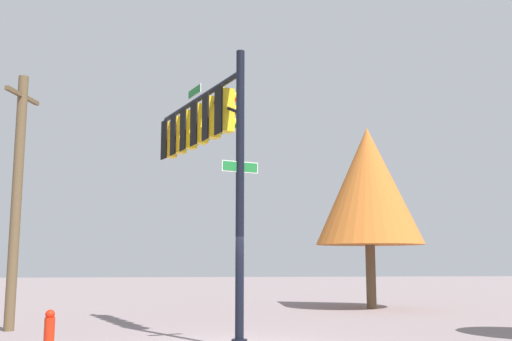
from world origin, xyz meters
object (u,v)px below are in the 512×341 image
object	(u,v)px
fire_hydrant	(49,328)
tree_mid	(368,186)
utility_pole	(17,195)
signal_pole_assembly	(204,137)

from	to	relation	value
fire_hydrant	tree_mid	world-z (taller)	tree_mid
utility_pole	fire_hydrant	distance (m)	5.05
utility_pole	tree_mid	xyz separation A→B (m)	(6.49, -12.49, 1.26)
tree_mid	utility_pole	bearing A→B (deg)	117.47
tree_mid	signal_pole_assembly	bearing A→B (deg)	139.43
utility_pole	tree_mid	world-z (taller)	tree_mid
signal_pole_assembly	tree_mid	xyz separation A→B (m)	(8.34, -7.14, -0.20)
fire_hydrant	tree_mid	bearing A→B (deg)	-47.62
signal_pole_assembly	utility_pole	world-z (taller)	utility_pole
fire_hydrant	tree_mid	distance (m)	15.18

